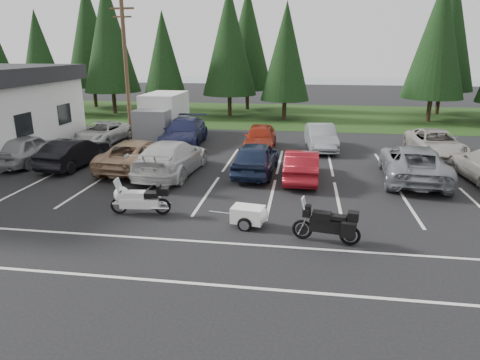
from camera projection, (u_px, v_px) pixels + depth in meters
name	position (u px, v px, depth m)	size (l,w,h in m)	color
ground	(256.00, 206.00, 16.68)	(120.00, 120.00, 0.00)	black
grass_strip	(285.00, 115.00, 39.36)	(80.00, 16.00, 0.01)	#1A3611
lake_water	(320.00, 87.00, 68.11)	(70.00, 50.00, 0.02)	slate
utility_pole	(126.00, 67.00, 28.05)	(1.60, 0.26, 9.00)	#473321
box_truck	(161.00, 116.00, 29.19)	(2.40, 5.60, 2.90)	silver
stall_markings	(261.00, 190.00, 18.57)	(32.00, 16.00, 0.01)	silver
conifer_1	(39.00, 54.00, 38.23)	(3.96, 3.96, 9.22)	#332316
conifer_2	(109.00, 36.00, 38.44)	(5.10, 5.10, 11.89)	#332316
conifer_3	(164.00, 56.00, 36.83)	(3.87, 3.87, 9.02)	#332316
conifer_4	(229.00, 41.00, 37.11)	(4.80, 4.80, 11.17)	#332316
conifer_5	(286.00, 52.00, 35.44)	(4.14, 4.14, 9.63)	#332316
conifer_6	(438.00, 37.00, 33.91)	(4.93, 4.93, 11.48)	#332316
conifer_back_a	(89.00, 35.00, 42.90)	(5.28, 5.28, 12.30)	#332316
conifer_back_b	(248.00, 39.00, 41.24)	(4.97, 4.97, 11.58)	#332316
conifer_back_c	(448.00, 29.00, 37.84)	(5.50, 5.50, 12.81)	#332316
car_near_0	(28.00, 149.00, 22.60)	(1.86, 4.63, 1.58)	#999A9D
car_near_1	(74.00, 153.00, 21.99)	(1.55, 4.46, 1.47)	black
car_near_2	(139.00, 154.00, 21.49)	(2.55, 5.53, 1.54)	#9B785A
car_near_3	(171.00, 158.00, 20.60)	(2.34, 5.76, 1.67)	silver
car_near_4	(256.00, 158.00, 20.70)	(1.90, 4.71, 1.61)	#19243F
car_near_5	(302.00, 165.00, 19.77)	(1.51, 4.33, 1.43)	maroon
car_near_6	(413.00, 163.00, 19.73)	(2.71, 5.89, 1.64)	gray
car_far_0	(102.00, 133.00, 27.47)	(2.26, 4.89, 1.36)	silver
car_far_1	(184.00, 132.00, 26.88)	(2.33, 5.74, 1.67)	#1B1F45
car_far_2	(260.00, 137.00, 25.65)	(1.81, 4.50, 1.53)	maroon
car_far_3	(321.00, 137.00, 25.79)	(1.58, 4.53, 1.49)	gray
car_far_4	(436.00, 143.00, 24.18)	(2.43, 5.26, 1.46)	#ACA69E
touring_motorcycle	(140.00, 197.00, 15.63)	(2.47, 0.76, 1.37)	silver
cargo_trailer	(248.00, 216.00, 14.63)	(1.57, 0.88, 0.73)	white
adventure_motorcycle	(326.00, 221.00, 13.34)	(2.37, 0.82, 1.44)	black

